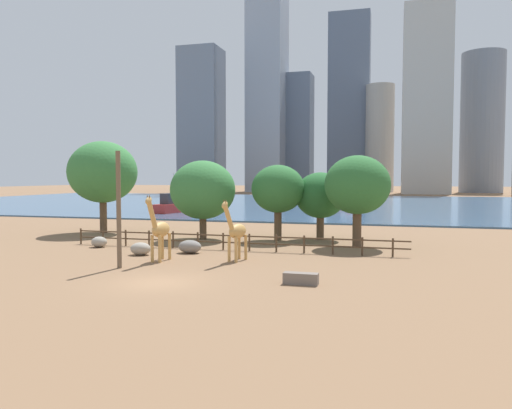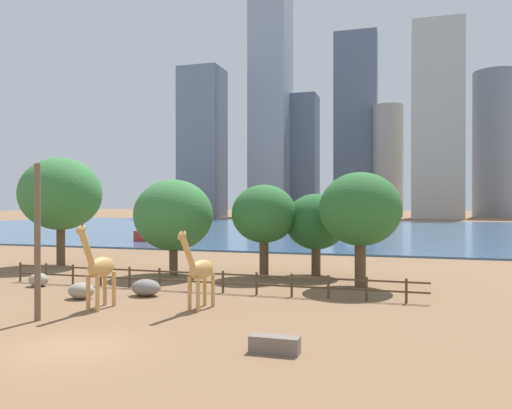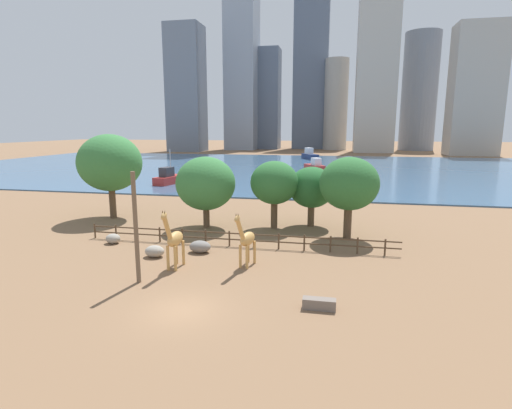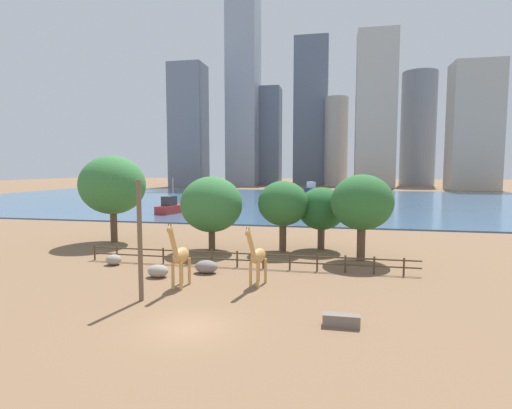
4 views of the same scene
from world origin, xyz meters
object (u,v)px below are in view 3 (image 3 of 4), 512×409
at_px(boulder_near_fence, 155,251).
at_px(tree_right_small, 274,183).
at_px(tree_center_broad, 349,184).
at_px(tree_right_tall, 312,188).
at_px(tree_left_large, 110,163).
at_px(boat_sailboat, 310,155).
at_px(utility_pole, 136,228).
at_px(giraffe_tall, 174,239).
at_px(boat_tug, 315,166).
at_px(boulder_small, 200,247).
at_px(boat_ferry, 169,178).
at_px(feeding_trough, 319,304).
at_px(tree_left_small, 206,184).
at_px(boulder_by_pole, 113,239).
at_px(giraffe_companion, 246,239).

relative_size(boulder_near_fence, tree_right_small, 0.23).
relative_size(tree_center_broad, tree_right_tall, 1.22).
bearing_deg(tree_left_large, boat_sailboat, 79.60).
height_order(utility_pole, tree_center_broad, tree_center_broad).
bearing_deg(giraffe_tall, boat_tug, 176.66).
distance_m(giraffe_tall, boat_sailboat, 98.44).
relative_size(boulder_small, boat_ferry, 0.25).
distance_m(feeding_trough, tree_right_small, 18.37).
distance_m(tree_right_tall, tree_left_small, 10.40).
bearing_deg(tree_left_large, utility_pole, -54.89).
bearing_deg(tree_left_small, boulder_by_pole, -131.67).
distance_m(tree_center_broad, tree_right_tall, 5.31).
xyz_separation_m(giraffe_tall, tree_right_small, (5.05, 12.63, 2.37)).
bearing_deg(feeding_trough, boulder_near_fence, 152.86).
bearing_deg(boat_tug, giraffe_tall, 147.32).
bearing_deg(boulder_by_pole, tree_center_broad, 16.00).
bearing_deg(giraffe_companion, tree_right_tall, 176.68).
height_order(tree_right_small, boat_tug, tree_right_small).
relative_size(boulder_small, feeding_trough, 0.95).
bearing_deg(boulder_near_fence, tree_left_large, 131.76).
xyz_separation_m(boulder_near_fence, tree_right_tall, (11.03, 12.18, 3.44)).
bearing_deg(boat_tug, boulder_near_fence, 144.89).
relative_size(giraffe_companion, boat_sailboat, 0.51).
bearing_deg(giraffe_tall, feeding_trough, 68.23).
relative_size(tree_left_large, boat_tug, 1.30).
bearing_deg(boat_sailboat, boat_ferry, -43.58).
relative_size(tree_left_small, boat_sailboat, 0.86).
height_order(tree_center_broad, tree_left_small, tree_center_broad).
distance_m(giraffe_companion, tree_center_broad, 11.79).
height_order(giraffe_companion, boat_sailboat, giraffe_companion).
height_order(tree_right_tall, tree_right_small, tree_right_small).
distance_m(feeding_trough, boat_ferry, 51.12).
bearing_deg(tree_left_small, boulder_near_fence, -95.98).
relative_size(utility_pole, tree_right_small, 1.08).
distance_m(tree_left_small, tree_right_small, 6.65).
distance_m(giraffe_tall, tree_left_large, 19.16).
distance_m(boulder_by_pole, boat_ferry, 35.29).
relative_size(tree_right_tall, tree_left_small, 0.85).
relative_size(tree_left_large, tree_right_small, 1.37).
xyz_separation_m(boat_sailboat, boat_tug, (3.42, -33.70, -0.17)).
relative_size(utility_pole, tree_left_small, 1.02).
relative_size(giraffe_tall, feeding_trough, 2.47).
xyz_separation_m(tree_left_large, tree_right_small, (17.93, -1.01, -1.53)).
distance_m(giraffe_companion, tree_right_small, 11.51).
xyz_separation_m(utility_pole, boulder_small, (1.78, 6.66, -3.08)).
relative_size(giraffe_companion, feeding_trough, 2.30).
distance_m(boulder_near_fence, boat_ferry, 39.47).
xyz_separation_m(utility_pole, boat_tug, (7.35, 67.60, -2.37)).
height_order(tree_left_large, tree_right_tall, tree_left_large).
distance_m(boulder_by_pole, boat_sailboat, 94.28).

